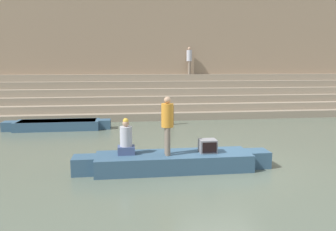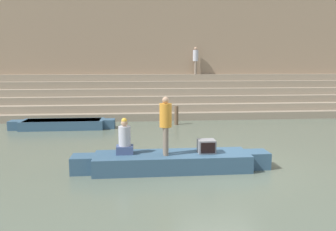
# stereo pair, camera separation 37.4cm
# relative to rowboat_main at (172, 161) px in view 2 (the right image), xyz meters

# --- Properties ---
(ground_plane) EXTENTS (120.00, 120.00, 0.00)m
(ground_plane) POSITION_rel_rowboat_main_xyz_m (1.51, 0.38, -0.25)
(ground_plane) COLOR #566051
(ghat_steps) EXTENTS (36.00, 3.48, 2.40)m
(ghat_steps) POSITION_rel_rowboat_main_xyz_m (1.51, 10.50, 0.61)
(ghat_steps) COLOR gray
(ghat_steps) RESTS_ON ground
(back_wall) EXTENTS (34.20, 1.28, 9.25)m
(back_wall) POSITION_rel_rowboat_main_xyz_m (1.51, 12.35, 4.35)
(back_wall) COLOR #937A60
(back_wall) RESTS_ON ground
(rowboat_main) EXTENTS (5.56, 1.28, 0.48)m
(rowboat_main) POSITION_rel_rowboat_main_xyz_m (0.00, 0.00, 0.00)
(rowboat_main) COLOR #33516B
(rowboat_main) RESTS_ON ground
(person_standing) EXTENTS (0.34, 0.34, 1.61)m
(person_standing) POSITION_rel_rowboat_main_xyz_m (-0.19, -0.10, 1.15)
(person_standing) COLOR #756656
(person_standing) RESTS_ON rowboat_main
(person_rowing) EXTENTS (0.47, 0.37, 1.02)m
(person_rowing) POSITION_rel_rowboat_main_xyz_m (-1.32, 0.11, 0.62)
(person_rowing) COLOR #3D4C75
(person_rowing) RESTS_ON rowboat_main
(tv_set) EXTENTS (0.48, 0.42, 0.37)m
(tv_set) POSITION_rel_rowboat_main_xyz_m (0.98, -0.01, 0.41)
(tv_set) COLOR slate
(tv_set) RESTS_ON rowboat_main
(moored_boat_shore) EXTENTS (4.81, 1.16, 0.42)m
(moored_boat_shore) POSITION_rel_rowboat_main_xyz_m (-4.42, 6.57, -0.03)
(moored_boat_shore) COLOR #33516B
(moored_boat_shore) RESTS_ON ground
(mooring_post) EXTENTS (0.20, 0.20, 0.94)m
(mooring_post) POSITION_rel_rowboat_main_xyz_m (0.99, 7.16, 0.22)
(mooring_post) COLOR brown
(mooring_post) RESTS_ON ground
(person_on_steps) EXTENTS (0.34, 0.34, 1.68)m
(person_on_steps) POSITION_rel_rowboat_main_xyz_m (2.71, 11.47, 3.11)
(person_on_steps) COLOR #756656
(person_on_steps) RESTS_ON ghat_steps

